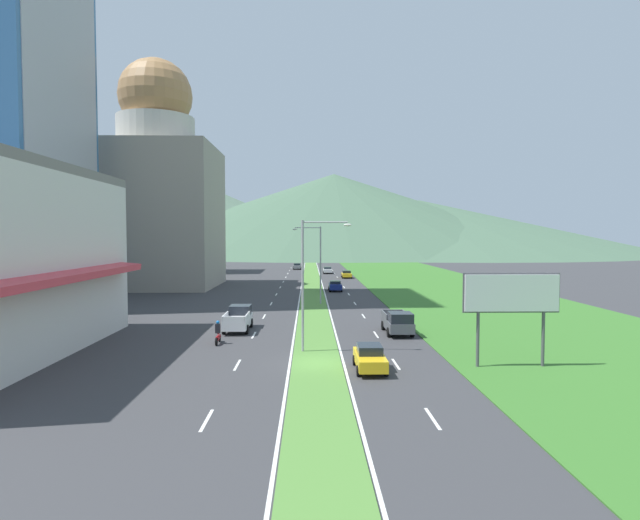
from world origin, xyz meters
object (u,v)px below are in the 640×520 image
at_px(car_1, 347,274).
at_px(car_4, 328,270).
at_px(street_lamp_mid, 317,259).
at_px(pickup_truck_1, 398,322).
at_px(motorcycle_rider, 218,334).
at_px(street_lamp_near, 308,276).
at_px(car_0, 370,358).
at_px(pickup_truck_0, 238,319).
at_px(car_3, 297,266).
at_px(car_2, 335,286).
at_px(billboard_roadside, 512,297).

xyz_separation_m(car_1, car_4, (-3.26, 12.10, -0.00)).
relative_size(street_lamp_mid, pickup_truck_1, 1.73).
distance_m(car_1, motorcycle_rider, 62.22).
relative_size(street_lamp_near, car_1, 2.18).
xyz_separation_m(car_0, pickup_truck_0, (-9.93, 13.75, 0.20)).
distance_m(car_1, car_3, 27.85).
distance_m(pickup_truck_0, pickup_truck_1, 13.84).
bearing_deg(pickup_truck_0, car_2, -17.84).
height_order(billboard_roadside, car_2, billboard_roadside).
height_order(car_2, motorcycle_rider, motorcycle_rider).
height_order(car_0, car_3, car_0).
relative_size(car_4, motorcycle_rider, 2.30).
height_order(street_lamp_mid, billboard_roadside, street_lamp_mid).
xyz_separation_m(car_4, pickup_truck_1, (3.42, -69.06, 0.25)).
height_order(car_4, pickup_truck_1, pickup_truck_1).
height_order(street_lamp_mid, car_2, street_lamp_mid).
distance_m(street_lamp_mid, car_4, 50.59).
bearing_deg(motorcycle_rider, car_1, -13.27).
relative_size(billboard_roadside, car_4, 1.33).
bearing_deg(billboard_roadside, car_3, 99.41).
relative_size(billboard_roadside, car_2, 1.50).
bearing_deg(car_1, pickup_truck_1, 0.16).
bearing_deg(pickup_truck_0, billboard_roadside, -125.11).
bearing_deg(street_lamp_near, pickup_truck_1, 40.99).
bearing_deg(car_2, motorcycle_rider, -16.30).
distance_m(car_2, car_3, 49.73).
xyz_separation_m(street_lamp_near, pickup_truck_0, (-6.16, 8.73, -4.47)).
height_order(billboard_roadside, motorcycle_rider, billboard_roadside).
distance_m(car_3, pickup_truck_0, 80.74).
distance_m(car_0, pickup_truck_0, 16.97).
bearing_deg(billboard_roadside, car_2, 101.10).
bearing_deg(car_2, car_0, -0.22).
xyz_separation_m(street_lamp_mid, motorcycle_rider, (-7.97, -22.38, -4.69)).
xyz_separation_m(billboard_roadside, motorcycle_rider, (-19.64, 7.46, -3.74)).
distance_m(street_lamp_near, pickup_truck_1, 10.90).
distance_m(street_lamp_near, billboard_roadside, 13.53).
distance_m(billboard_roadside, pickup_truck_0, 23.33).
distance_m(street_lamp_mid, pickup_truck_0, 18.60).
relative_size(car_0, car_1, 0.99).
height_order(street_lamp_near, car_2, street_lamp_near).
distance_m(billboard_roadside, pickup_truck_1, 12.71).
bearing_deg(billboard_roadside, pickup_truck_0, 144.89).
distance_m(street_lamp_near, street_lamp_mid, 25.32).
xyz_separation_m(street_lamp_near, car_3, (-2.85, 89.40, -4.69)).
xyz_separation_m(car_0, motorcycle_rider, (-10.71, 7.95, -0.04)).
distance_m(car_0, pickup_truck_1, 12.14).
bearing_deg(car_1, pickup_truck_0, -13.85).
height_order(billboard_roadside, car_0, billboard_roadside).
xyz_separation_m(street_lamp_near, car_0, (3.77, -5.02, -4.67)).
bearing_deg(pickup_truck_0, car_3, -2.35).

